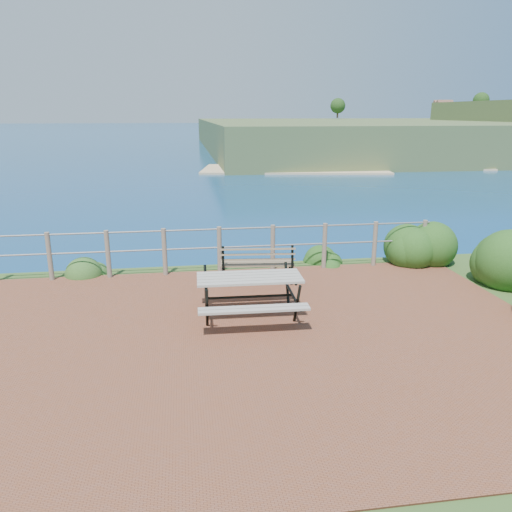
% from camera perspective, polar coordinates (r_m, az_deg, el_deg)
% --- Properties ---
extents(ground, '(10.00, 7.00, 0.12)m').
position_cam_1_polar(ground, '(7.65, -2.19, -9.66)').
color(ground, brown).
rests_on(ground, ground).
extents(ocean, '(1200.00, 1200.00, 0.00)m').
position_cam_1_polar(ocean, '(206.89, -8.45, 14.97)').
color(ocean, '#135376').
rests_on(ocean, ground).
extents(safety_railing, '(9.40, 0.10, 1.00)m').
position_cam_1_polar(safety_railing, '(10.60, -4.20, 0.99)').
color(safety_railing, '#6B5B4C').
rests_on(safety_railing, ground).
extents(picnic_table, '(1.73, 1.48, 0.72)m').
position_cam_1_polar(picnic_table, '(8.25, -0.75, -4.19)').
color(picnic_table, gray).
rests_on(picnic_table, ground).
extents(park_bench, '(1.49, 0.50, 0.82)m').
position_cam_1_polar(park_bench, '(9.91, 0.15, -0.21)').
color(park_bench, brown).
rests_on(park_bench, ground).
extents(shrub_right_front, '(1.37, 1.37, 1.95)m').
position_cam_1_polar(shrub_right_front, '(11.07, 26.90, -3.20)').
color(shrub_right_front, '#1D4214').
rests_on(shrub_right_front, ground).
extents(shrub_right_edge, '(1.20, 1.20, 1.72)m').
position_cam_1_polar(shrub_right_edge, '(11.89, 18.40, -0.99)').
color(shrub_right_edge, '#1D4214').
rests_on(shrub_right_edge, ground).
extents(shrub_lip_west, '(0.79, 0.79, 0.54)m').
position_cam_1_polar(shrub_lip_west, '(11.27, -17.93, -1.88)').
color(shrub_lip_west, '#2B521E').
rests_on(shrub_lip_west, ground).
extents(shrub_lip_east, '(0.77, 0.77, 0.52)m').
position_cam_1_polar(shrub_lip_east, '(11.49, 7.55, -0.88)').
color(shrub_lip_east, '#1D4214').
rests_on(shrub_lip_east, ground).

